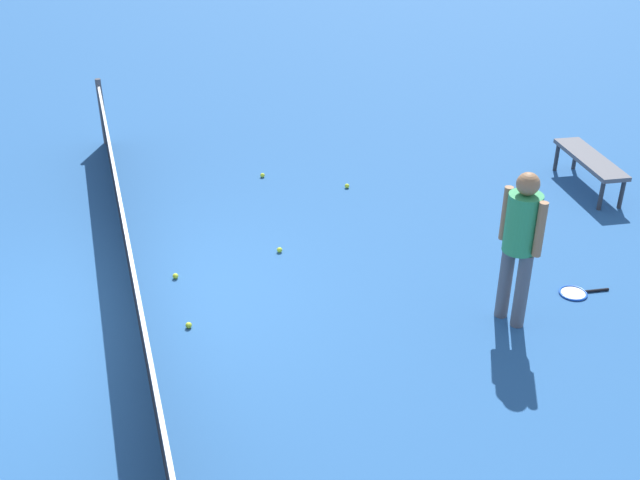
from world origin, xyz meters
name	(u,v)px	position (x,y,z in m)	size (l,w,h in m)	color
ground_plane	(136,307)	(0.00, 0.00, 0.00)	(40.00, 40.00, 0.00)	#265693
court_net	(131,267)	(0.00, 0.00, 0.50)	(10.09, 0.09, 1.07)	#4C4C51
player_near_side	(520,236)	(-1.42, -3.75, 1.01)	(0.52, 0.43, 1.70)	#595960
tennis_racket_near_player	(575,293)	(-1.20, -4.71, 0.01)	(0.35, 0.60, 0.03)	blue
tennis_ball_near_player	(347,186)	(2.19, -3.18, 0.03)	(0.07, 0.07, 0.07)	#C6E033
tennis_ball_by_net	(189,325)	(-0.56, -0.49, 0.03)	(0.07, 0.07, 0.07)	#C6E033
tennis_ball_midcourt	(262,175)	(2.92, -2.11, 0.03)	(0.07, 0.07, 0.07)	#C6E033
tennis_ball_baseline	(280,250)	(0.69, -1.79, 0.03)	(0.07, 0.07, 0.07)	#C6E033
tennis_ball_stray_left	(175,276)	(0.46, -0.49, 0.03)	(0.07, 0.07, 0.07)	#C6E033
courtside_bench	(590,161)	(1.18, -6.45, 0.42)	(1.54, 0.58, 0.48)	#595960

